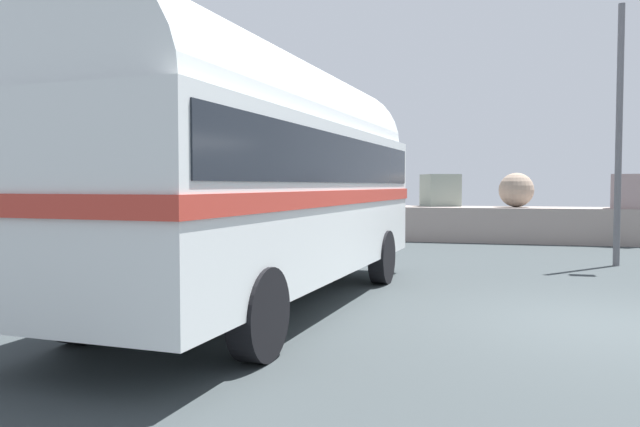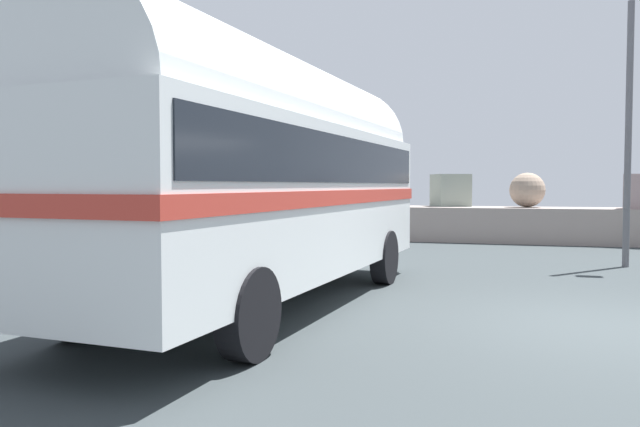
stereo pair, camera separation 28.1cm
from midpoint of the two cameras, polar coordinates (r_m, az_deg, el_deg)
The scene contains 4 objects.
ground at distance 8.70m, azimuth 24.14°, elevation -9.45°, with size 32.00×26.00×0.02m.
breakwater at distance 20.28m, azimuth 19.14°, elevation -0.52°, with size 31.36×2.23×2.41m.
vintage_coach at distance 9.01m, azimuth -5.93°, elevation 4.24°, with size 3.18×8.77×3.70m.
lamp_post at distance 15.04m, azimuth 25.80°, elevation 7.97°, with size 0.93×0.27×5.72m.
Camera 1 is at (-1.61, -8.42, 1.80)m, focal length 34.61 mm.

